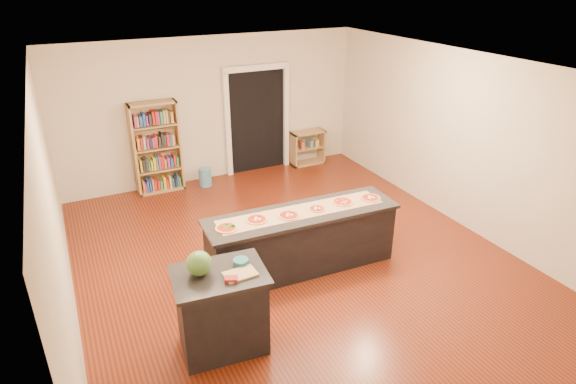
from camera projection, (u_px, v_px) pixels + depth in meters
name	position (u px, v px, depth m)	size (l,w,h in m)	color
room	(294.00, 171.00, 6.55)	(6.00, 7.00, 2.80)	beige
doorway	(257.00, 114.00, 9.82)	(1.40, 0.09, 2.21)	black
kitchen_island	(302.00, 240.00, 6.73)	(2.71, 0.73, 0.89)	black
side_counter	(222.00, 310.00, 5.28)	(0.99, 0.73, 0.98)	black
bookshelf	(157.00, 148.00, 8.98)	(0.87, 0.31, 1.74)	tan
low_shelf	(308.00, 147.00, 10.47)	(0.74, 0.32, 0.74)	tan
waste_bin	(205.00, 177.00, 9.47)	(0.25, 0.25, 0.36)	teal
kraft_paper	(302.00, 211.00, 6.57)	(2.35, 0.42, 0.00)	#A57B55
watermelon	(199.00, 263.00, 5.01)	(0.27, 0.27, 0.27)	#144214
cutting_board	(240.00, 274.00, 5.05)	(0.34, 0.23, 0.02)	tan
package_red	(231.00, 279.00, 4.94)	(0.13, 0.09, 0.05)	maroon
package_teal	(241.00, 262.00, 5.22)	(0.17, 0.17, 0.06)	#195966
pizza_a	(226.00, 228.00, 6.12)	(0.31, 0.31, 0.02)	tan
pizza_b	(257.00, 219.00, 6.33)	(0.28, 0.28, 0.02)	tan
pizza_c	(289.00, 215.00, 6.43)	(0.29, 0.29, 0.02)	tan
pizza_d	(317.00, 209.00, 6.61)	(0.25, 0.25, 0.02)	tan
pizza_e	(343.00, 202.00, 6.81)	(0.32, 0.32, 0.02)	tan
pizza_f	(370.00, 198.00, 6.93)	(0.29, 0.29, 0.02)	tan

